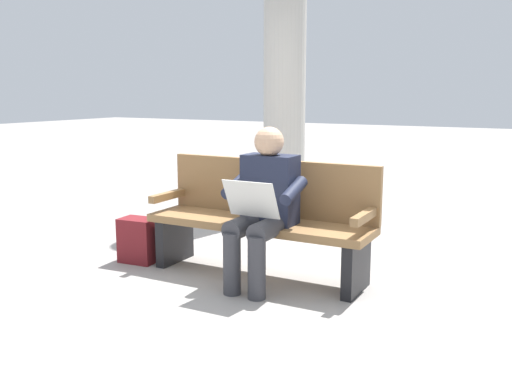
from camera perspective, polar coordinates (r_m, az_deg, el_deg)
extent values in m
plane|color=gray|center=(4.54, 0.21, -8.36)|extent=(40.00, 40.00, 0.00)
cube|color=olive|center=(4.43, 0.22, -3.20)|extent=(1.81, 0.51, 0.06)
cube|color=olive|center=(4.57, 1.49, 0.46)|extent=(1.80, 0.08, 0.45)
cube|color=olive|center=(4.08, 10.83, -2.39)|extent=(0.07, 0.48, 0.06)
cube|color=olive|center=(4.85, -8.68, -0.34)|extent=(0.07, 0.48, 0.06)
cube|color=black|center=(4.19, 10.00, -7.35)|extent=(0.09, 0.43, 0.39)
cube|color=black|center=(4.90, -8.10, -4.71)|extent=(0.09, 0.43, 0.39)
cube|color=#1E2338|center=(4.27, 1.42, 0.27)|extent=(0.40, 0.23, 0.52)
sphere|color=tan|center=(4.21, 1.32, 5.05)|extent=(0.22, 0.22, 0.22)
cylinder|color=#38383D|center=(4.09, 1.33, -3.67)|extent=(0.16, 0.42, 0.15)
cylinder|color=#38383D|center=(4.18, -1.12, -3.36)|extent=(0.16, 0.42, 0.15)
cylinder|color=#38383D|center=(4.00, 0.07, -7.59)|extent=(0.13, 0.13, 0.45)
cylinder|color=#38383D|center=(4.09, -2.42, -7.18)|extent=(0.13, 0.13, 0.45)
cylinder|color=#1E2338|center=(4.07, 3.80, 0.14)|extent=(0.09, 0.31, 0.18)
cylinder|color=#1E2338|center=(4.29, -2.04, 0.67)|extent=(0.09, 0.31, 0.18)
cube|color=silver|center=(4.01, -0.52, -0.74)|extent=(0.40, 0.14, 0.27)
cube|color=maroon|center=(4.95, -11.65, -4.74)|extent=(0.33, 0.24, 0.38)
cube|color=maroon|center=(5.06, -10.80, -5.04)|extent=(0.22, 0.06, 0.17)
cylinder|color=#B2AFA8|center=(6.89, 2.92, 15.54)|extent=(0.50, 0.50, 4.19)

